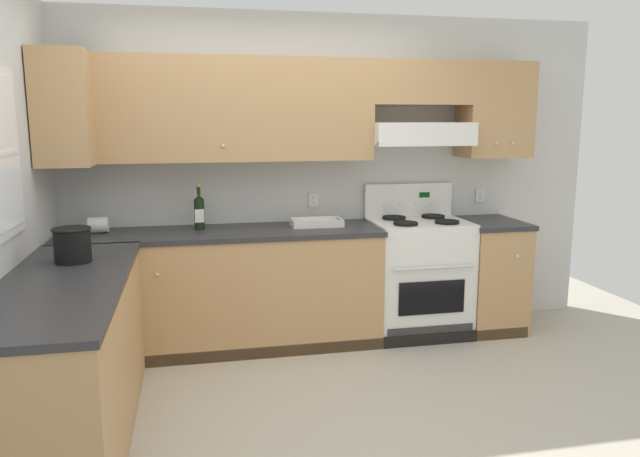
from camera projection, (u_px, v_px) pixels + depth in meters
name	position (u px, v px, depth m)	size (l,w,h in m)	color
ground_plane	(299.00, 419.00, 3.54)	(7.04, 7.04, 0.00)	#B2AA99
wall_back	(314.00, 151.00, 4.83)	(4.68, 0.57, 2.55)	silver
counter_back_run	(272.00, 287.00, 4.66)	(3.60, 0.65, 0.91)	tan
counter_left_run	(69.00, 364.00, 3.20)	(0.63, 1.91, 0.91)	tan
stove	(418.00, 276.00, 4.91)	(0.76, 0.62, 1.20)	white
wine_bottle	(199.00, 211.00, 4.54)	(0.08, 0.08, 0.35)	black
bowl	(316.00, 224.00, 4.71)	(0.39, 0.22, 0.06)	white
bucket	(72.00, 244.00, 3.50)	(0.22, 0.22, 0.20)	black
paper_towel_roll	(98.00, 225.00, 4.42)	(0.14, 0.12, 0.12)	white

